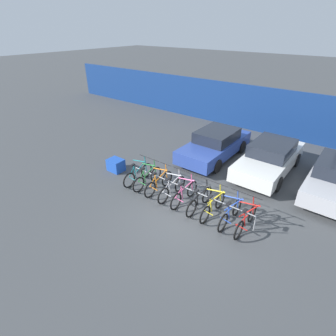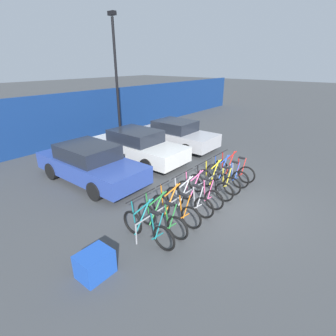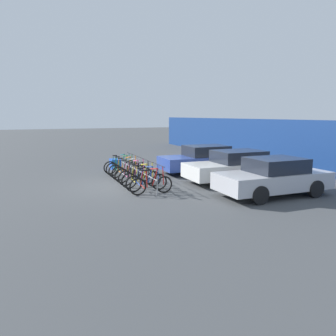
% 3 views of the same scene
% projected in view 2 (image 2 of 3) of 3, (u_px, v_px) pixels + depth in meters
% --- Properties ---
extents(ground_plane, '(120.00, 120.00, 0.00)m').
position_uv_depth(ground_plane, '(221.00, 203.00, 8.36)').
color(ground_plane, '#424447').
extents(hoarding_wall, '(36.00, 0.16, 2.70)m').
position_uv_depth(hoarding_wall, '(56.00, 121.00, 13.34)').
color(hoarding_wall, navy).
rests_on(hoarding_wall, ground).
extents(bike_rack, '(5.31, 0.04, 0.57)m').
position_uv_depth(bike_rack, '(196.00, 188.00, 8.19)').
color(bike_rack, gray).
rests_on(bike_rack, ground).
extents(bicycle_teal, '(0.68, 1.71, 1.05)m').
position_uv_depth(bicycle_teal, '(148.00, 228.00, 6.43)').
color(bicycle_teal, black).
rests_on(bicycle_teal, ground).
extents(bicycle_green, '(0.68, 1.71, 1.05)m').
position_uv_depth(bicycle_green, '(161.00, 219.00, 6.81)').
color(bicycle_green, black).
rests_on(bicycle_green, ground).
extents(bicycle_orange, '(0.68, 1.71, 1.05)m').
position_uv_depth(bicycle_orange, '(175.00, 210.00, 7.25)').
color(bicycle_orange, black).
rests_on(bicycle_orange, ground).
extents(bicycle_silver, '(0.68, 1.71, 1.05)m').
position_uv_depth(bicycle_silver, '(189.00, 201.00, 7.72)').
color(bicycle_silver, black).
rests_on(bicycle_silver, ground).
extents(bicycle_pink, '(0.68, 1.71, 1.05)m').
position_uv_depth(bicycle_pink, '(199.00, 193.00, 8.13)').
color(bicycle_pink, black).
rests_on(bicycle_pink, ground).
extents(bicycle_black, '(0.68, 1.71, 1.05)m').
position_uv_depth(bicycle_black, '(210.00, 186.00, 8.61)').
color(bicycle_black, black).
rests_on(bicycle_black, ground).
extents(bicycle_yellow, '(0.68, 1.71, 1.05)m').
position_uv_depth(bicycle_yellow, '(218.00, 181.00, 9.00)').
color(bicycle_yellow, black).
rests_on(bicycle_yellow, ground).
extents(bicycle_blue, '(0.68, 1.71, 1.05)m').
position_uv_depth(bicycle_blue, '(227.00, 175.00, 9.48)').
color(bicycle_blue, black).
rests_on(bicycle_blue, ground).
extents(bicycle_red, '(0.68, 1.71, 1.05)m').
position_uv_depth(bicycle_red, '(233.00, 170.00, 9.88)').
color(bicycle_red, black).
rests_on(bicycle_red, ground).
extents(car_blue, '(1.91, 4.56, 1.40)m').
position_uv_depth(car_blue, '(90.00, 163.00, 9.66)').
color(car_blue, '#2D479E').
rests_on(car_blue, ground).
extents(car_white, '(1.91, 4.59, 1.40)m').
position_uv_depth(car_white, '(137.00, 146.00, 11.68)').
color(car_white, silver).
rests_on(car_white, ground).
extents(car_silver, '(1.91, 4.23, 1.40)m').
position_uv_depth(car_silver, '(176.00, 134.00, 13.49)').
color(car_silver, '#B7B7BC').
rests_on(car_silver, ground).
extents(lamp_post, '(0.24, 0.44, 6.55)m').
position_uv_depth(lamp_post, '(116.00, 72.00, 14.31)').
color(lamp_post, black).
rests_on(lamp_post, ground).
extents(cargo_crate, '(0.70, 0.56, 0.55)m').
position_uv_depth(cargo_crate, '(95.00, 264.00, 5.45)').
color(cargo_crate, blue).
rests_on(cargo_crate, ground).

